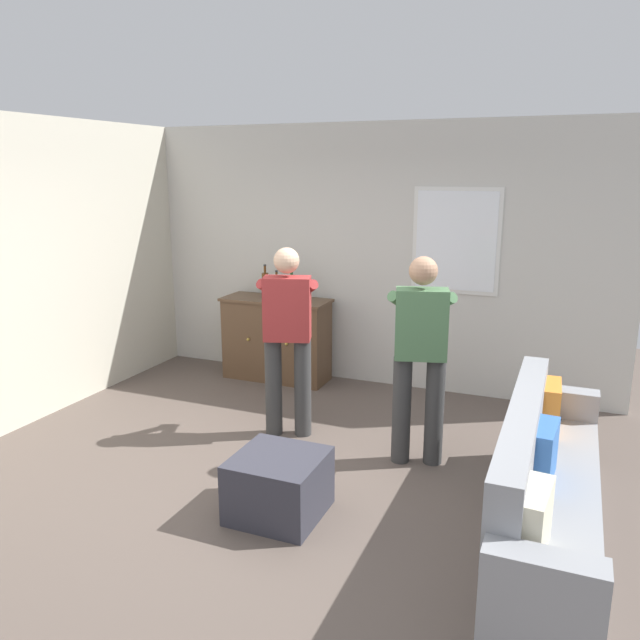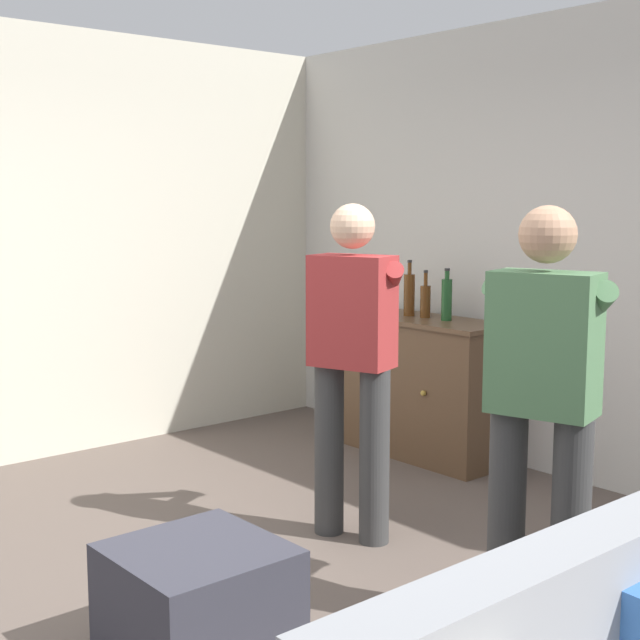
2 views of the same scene
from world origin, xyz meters
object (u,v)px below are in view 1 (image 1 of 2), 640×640
sideboard_cabinet (277,339)px  bottle_wine_green (265,285)px  couch (544,491)px  bottle_liquor_amber (277,288)px  person_standing_left (288,333)px  bottle_spirits_clear (292,287)px  ottoman (279,485)px  person_standing_right (420,351)px

sideboard_cabinet → bottle_wine_green: 0.62m
couch → bottle_wine_green: bearing=144.2°
bottle_liquor_amber → bottle_wine_green: bearing=-175.4°
couch → sideboard_cabinet: size_ratio=2.10×
sideboard_cabinet → bottle_wine_green: bottle_wine_green is taller
sideboard_cabinet → person_standing_left: size_ratio=0.72×
couch → person_standing_left: person_standing_left is taller
bottle_liquor_amber → bottle_spirits_clear: (0.18, 0.00, 0.03)m
sideboard_cabinet → couch: bearing=-36.8°
person_standing_left → bottle_spirits_clear: bearing=113.5°
couch → bottle_wine_green: 3.90m
couch → sideboard_cabinet: bearing=143.2°
ottoman → person_standing_right: person_standing_right is taller
sideboard_cabinet → person_standing_right: 2.48m
sideboard_cabinet → person_standing_right: size_ratio=0.72×
bottle_spirits_clear → bottle_liquor_amber: bearing=-178.8°
sideboard_cabinet → bottle_spirits_clear: (0.18, 0.03, 0.60)m
bottle_spirits_clear → person_standing_right: 2.31m
bottle_wine_green → ottoman: bearing=-61.3°
sideboard_cabinet → person_standing_right: (1.97, -1.43, 0.47)m
bottle_wine_green → person_standing_left: person_standing_left is taller
bottle_spirits_clear → person_standing_left: size_ratio=0.20×
sideboard_cabinet → bottle_spirits_clear: 0.63m
couch → bottle_wine_green: bottle_wine_green is taller
sideboard_cabinet → ottoman: bearing=-63.5°
couch → person_standing_right: 1.41m
bottle_liquor_amber → sideboard_cabinet: bearing=-93.6°
bottle_wine_green → person_standing_left: 1.63m
bottle_wine_green → bottle_spirits_clear: (0.32, 0.01, -0.01)m
couch → person_standing_right: (-1.01, 0.80, 0.59)m
sideboard_cabinet → bottle_liquor_amber: size_ratio=3.85×
couch → person_standing_right: bearing=141.6°
person_standing_left → ottoman: bearing=-67.6°
ottoman → sideboard_cabinet: bearing=116.5°
bottle_liquor_amber → person_standing_left: (0.77, -1.35, -0.10)m
bottle_liquor_amber → person_standing_left: size_ratio=0.19×
person_standing_left → person_standing_right: same height
ottoman → person_standing_left: 1.53m
sideboard_cabinet → person_standing_right: bearing=-36.0°
couch → ottoman: size_ratio=4.27×
sideboard_cabinet → bottle_liquor_amber: bearing=86.4°
couch → bottle_spirits_clear: bottle_spirits_clear is taller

